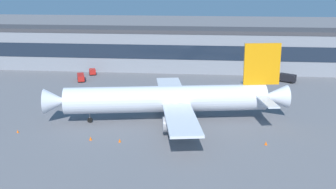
# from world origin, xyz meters

# --- Properties ---
(ground_plane) EXTENTS (600.00, 600.00, 0.00)m
(ground_plane) POSITION_xyz_m (0.00, 0.00, 0.00)
(ground_plane) COLOR slate
(terminal_building) EXTENTS (155.96, 14.64, 14.51)m
(terminal_building) POSITION_xyz_m (0.00, 56.85, 7.27)
(terminal_building) COLOR gray
(terminal_building) RESTS_ON ground_plane
(airliner) EXTENTS (53.95, 46.02, 17.16)m
(airliner) POSITION_xyz_m (4.36, -0.31, 5.03)
(airliner) COLOR silver
(airliner) RESTS_ON ground_plane
(belt_loader) EXTENTS (4.04, 6.70, 1.95)m
(belt_loader) POSITION_xyz_m (-27.48, 36.21, 1.15)
(belt_loader) COLOR red
(belt_loader) RESTS_ON ground_plane
(baggage_tug) EXTENTS (3.10, 4.06, 1.85)m
(baggage_tug) POSITION_xyz_m (-26.39, 45.45, 1.09)
(baggage_tug) COLOR red
(baggage_tug) RESTS_ON ground_plane
(crew_van) EXTENTS (5.54, 4.73, 2.55)m
(crew_van) POSITION_xyz_m (36.28, 41.17, 1.46)
(crew_van) COLOR black
(crew_van) RESTS_ON ground_plane
(traffic_cone_0) EXTENTS (0.50, 0.50, 0.62)m
(traffic_cone_0) POSITION_xyz_m (-26.02, -11.56, 0.31)
(traffic_cone_0) COLOR #F2590C
(traffic_cone_0) RESTS_ON ground_plane
(traffic_cone_1) EXTENTS (0.59, 0.59, 0.74)m
(traffic_cone_1) POSITION_xyz_m (-9.90, -14.11, 0.37)
(traffic_cone_1) COLOR #F2590C
(traffic_cone_1) RESTS_ON ground_plane
(traffic_cone_2) EXTENTS (0.58, 0.58, 0.72)m
(traffic_cone_2) POSITION_xyz_m (24.04, -13.07, 0.36)
(traffic_cone_2) COLOR #F2590C
(traffic_cone_2) RESTS_ON ground_plane
(traffic_cone_3) EXTENTS (0.56, 0.56, 0.70)m
(traffic_cone_3) POSITION_xyz_m (-3.97, -14.56, 0.35)
(traffic_cone_3) COLOR #F2590C
(traffic_cone_3) RESTS_ON ground_plane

